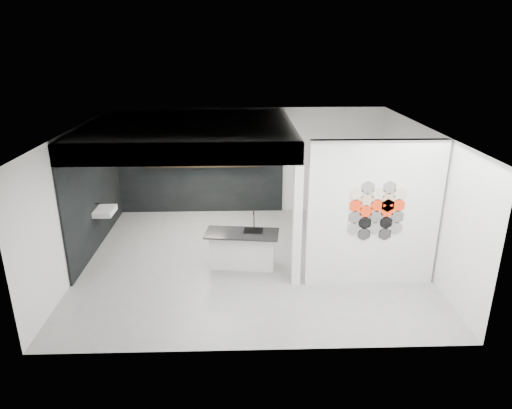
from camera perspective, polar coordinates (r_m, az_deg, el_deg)
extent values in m
cube|color=gray|center=(9.81, -0.53, -6.96)|extent=(7.00, 6.00, 0.01)
cube|color=silver|center=(8.66, 14.47, -1.24)|extent=(2.45, 0.15, 2.80)
cube|color=black|center=(12.21, -7.00, 4.33)|extent=(4.40, 0.04, 2.35)
cube|color=black|center=(10.79, -19.44, 1.19)|extent=(0.04, 4.00, 2.35)
cube|color=silver|center=(9.99, -8.28, 8.87)|extent=(4.40, 4.00, 0.40)
cube|color=silver|center=(8.47, 5.16, -2.80)|extent=(0.16, 0.16, 2.35)
cube|color=silver|center=(8.13, -9.69, 6.23)|extent=(4.40, 0.16, 0.40)
cube|color=silver|center=(10.65, -18.37, -0.79)|extent=(0.40, 0.60, 0.12)
cube|color=black|center=(12.07, -6.59, 4.77)|extent=(3.00, 0.15, 0.04)
cube|color=silver|center=(9.41, -1.69, -5.64)|extent=(1.35, 0.63, 0.74)
cube|color=black|center=(9.19, -1.77, -3.63)|extent=(1.54, 0.83, 0.03)
cube|color=black|center=(9.27, -0.35, -3.34)|extent=(0.43, 0.37, 0.01)
cylinder|color=black|center=(9.36, -0.25, -1.92)|extent=(0.02, 0.02, 0.35)
torus|color=black|center=(9.24, -0.28, -1.04)|extent=(0.03, 0.12, 0.12)
cylinder|color=black|center=(12.20, -12.08, 5.10)|extent=(0.26, 0.26, 0.16)
ellipsoid|color=black|center=(12.00, -1.29, 5.34)|extent=(0.25, 0.25, 0.17)
cylinder|color=gray|center=(12.02, -0.15, 5.16)|extent=(0.16, 0.16, 0.09)
cylinder|color=gray|center=(12.01, -0.15, 5.31)|extent=(0.12, 0.12, 0.16)
cylinder|color=black|center=(12.11, -9.34, 5.18)|extent=(0.08, 0.08, 0.16)
cylinder|color=black|center=(12.16, -10.79, 5.01)|extent=(0.10, 0.10, 0.10)
cylinder|color=silver|center=(8.58, 12.15, -2.96)|extent=(0.26, 0.02, 0.26)
cylinder|color=black|center=(8.50, 12.26, -1.57)|extent=(0.26, 0.02, 0.26)
cylinder|color=#F2330C|center=(8.42, 12.37, -0.14)|extent=(0.26, 0.02, 0.26)
cylinder|color=beige|center=(8.35, 12.48, 1.31)|extent=(0.26, 0.02, 0.26)
cylinder|color=#2D2D2D|center=(8.67, 13.35, -3.62)|extent=(0.26, 0.02, 0.26)
cylinder|color=black|center=(8.59, 13.47, -2.24)|extent=(0.26, 0.02, 0.26)
cylinder|color=#F2330C|center=(8.51, 13.59, -0.84)|extent=(0.26, 0.02, 0.26)
cylinder|color=tan|center=(8.43, 13.71, 0.59)|extent=(0.26, 0.02, 0.26)
cylinder|color=#66635E|center=(8.36, 13.83, 2.05)|extent=(0.26, 0.02, 0.26)
cylinder|color=silver|center=(8.68, 14.65, -2.90)|extent=(0.26, 0.02, 0.26)
cylinder|color=black|center=(8.60, 14.78, -1.52)|extent=(0.26, 0.02, 0.26)
cylinder|color=#F2330C|center=(8.52, 14.91, -0.11)|extent=(0.26, 0.02, 0.26)
cylinder|color=beige|center=(8.45, 15.05, 1.32)|extent=(0.26, 0.02, 0.26)
cylinder|color=#2D2D2D|center=(8.78, 15.81, -3.55)|extent=(0.26, 0.02, 0.26)
cylinder|color=black|center=(8.70, 15.95, -2.18)|extent=(0.26, 0.02, 0.26)
cylinder|color=#F2330C|center=(8.62, 16.09, -0.80)|extent=(0.26, 0.02, 0.26)
cylinder|color=tan|center=(8.54, 16.23, 0.61)|extent=(0.26, 0.02, 0.26)
cylinder|color=#66635E|center=(8.47, 16.38, 2.05)|extent=(0.26, 0.02, 0.26)
cylinder|color=silver|center=(8.80, 17.09, -2.83)|extent=(0.26, 0.02, 0.26)
cylinder|color=black|center=(8.72, 17.24, -1.47)|extent=(0.26, 0.02, 0.26)
cylinder|color=#F2330C|center=(8.64, 17.39, -0.08)|extent=(0.26, 0.02, 0.26)
cylinder|color=beige|center=(8.57, 17.54, 1.33)|extent=(0.26, 0.02, 0.26)
cylinder|color=#F2330C|center=(8.58, 16.16, -0.09)|extent=(0.26, 0.02, 0.26)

